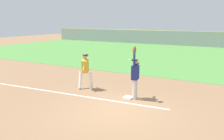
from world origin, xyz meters
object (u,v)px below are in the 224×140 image
at_px(runner, 85,69).
at_px(baseball, 130,60).
at_px(fielder, 135,73).
at_px(parked_car_white, 156,38).
at_px(first_base, 128,98).
at_px(parked_car_black, 190,39).

height_order(runner, baseball, runner).
relative_size(fielder, parked_car_white, 0.50).
bearing_deg(first_base, baseball, 110.24).
height_order(baseball, parked_car_black, baseball).
bearing_deg(parked_car_black, baseball, -80.32).
xyz_separation_m(fielder, parked_car_black, (-4.27, 26.22, -0.45)).
relative_size(baseball, parked_car_black, 0.02).
xyz_separation_m(fielder, baseball, (-0.36, 0.17, 0.52)).
bearing_deg(parked_car_black, parked_car_white, 179.50).
distance_m(runner, baseball, 2.47).
xyz_separation_m(runner, parked_car_white, (-6.53, 26.18, -0.32)).
bearing_deg(baseball, first_base, -69.76).
xyz_separation_m(runner, parked_car_black, (-1.53, 26.04, -0.32)).
relative_size(runner, parked_car_black, 0.39).
distance_m(runner, parked_car_black, 26.08).
bearing_deg(fielder, baseball, -37.42).
height_order(fielder, baseball, fielder).
bearing_deg(runner, first_base, -30.75).
xyz_separation_m(first_base, runner, (-2.49, 0.31, 0.96)).
distance_m(first_base, parked_car_white, 27.99).
distance_m(parked_car_white, parked_car_black, 5.00).
xyz_separation_m(first_base, fielder, (0.25, 0.12, 1.08)).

